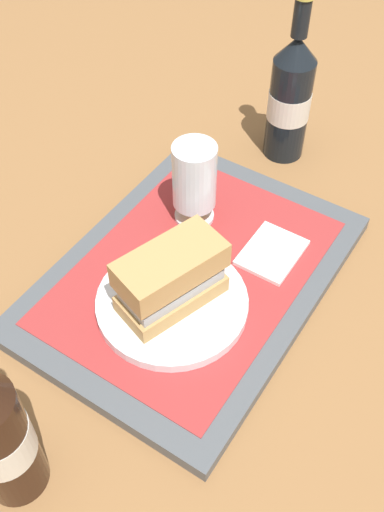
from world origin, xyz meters
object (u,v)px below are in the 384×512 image
Objects in this scene: plate at (172,303)px; beer_bottle at (290,97)px; sandwich at (173,276)px; beer_glass at (194,181)px.

beer_bottle reaches higher than plate.
plate is 0.38m from beer_bottle.
sandwich is 0.37m from beer_bottle.
sandwich is 0.16m from beer_glass.
sandwich is (0.00, -0.00, 0.05)m from plate.
beer_bottle is at bearing 5.41° from plate.
beer_glass reaches higher than sandwich.
plate is 0.17m from beer_glass.
sandwich is at bearing -174.38° from beer_bottle.
beer_glass is at bearing 22.96° from plate.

